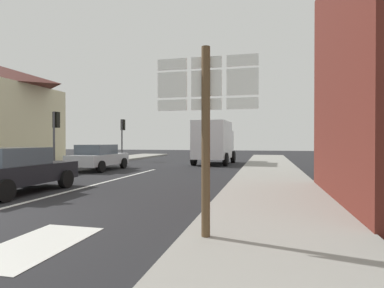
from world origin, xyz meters
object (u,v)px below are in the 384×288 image
object	(u,v)px
sedan_near	(14,170)
route_sign_post	(206,121)
delivery_truck	(214,141)
traffic_light_far_left	(123,130)
sedan_far	(99,157)
traffic_light_near_left	(56,127)

from	to	relation	value
sedan_near	route_sign_post	xyz separation A→B (m)	(6.90, -3.40, 1.24)
delivery_truck	traffic_light_far_left	bearing A→B (deg)	167.32
sedan_far	sedan_near	bearing A→B (deg)	-78.93
traffic_light_near_left	delivery_truck	bearing A→B (deg)	39.91
sedan_far	traffic_light_far_left	world-z (taller)	traffic_light_far_left
sedan_far	delivery_truck	world-z (taller)	delivery_truck
sedan_far	route_sign_post	bearing A→B (deg)	-53.01
sedan_far	delivery_truck	bearing A→B (deg)	46.78
delivery_truck	route_sign_post	distance (m)	17.46
route_sign_post	traffic_light_near_left	distance (m)	15.05
delivery_truck	route_sign_post	xyz separation A→B (m)	(2.72, -17.24, 0.35)
sedan_near	sedan_far	world-z (taller)	same
traffic_light_near_left	route_sign_post	bearing A→B (deg)	-44.41
delivery_truck	sedan_near	bearing A→B (deg)	-106.79
route_sign_post	traffic_light_near_left	xyz separation A→B (m)	(-10.75, 10.53, 0.47)
sedan_far	traffic_light_near_left	size ratio (longest dim) A/B	1.26
sedan_far	traffic_light_near_left	xyz separation A→B (m)	(-2.33, -0.65, 1.71)
delivery_truck	traffic_light_near_left	xyz separation A→B (m)	(-8.03, -6.71, 0.82)
traffic_light_far_left	traffic_light_near_left	distance (m)	8.52
traffic_light_far_left	traffic_light_near_left	xyz separation A→B (m)	(0.00, -8.52, -0.10)
traffic_light_far_left	delivery_truck	bearing A→B (deg)	-12.68
traffic_light_far_left	sedan_far	bearing A→B (deg)	-73.52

